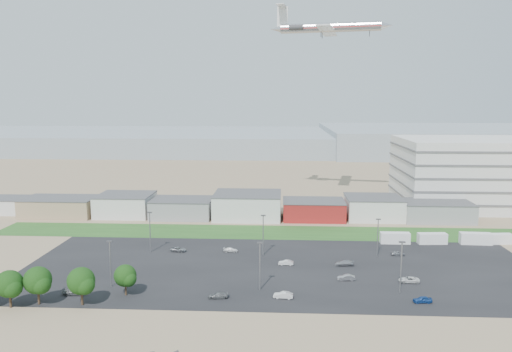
# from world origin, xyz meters

# --- Properties ---
(ground) EXTENTS (700.00, 700.00, 0.00)m
(ground) POSITION_xyz_m (0.00, 0.00, 0.00)
(ground) COLOR #7E6950
(ground) RESTS_ON ground
(parking_lot) EXTENTS (120.00, 50.00, 0.01)m
(parking_lot) POSITION_xyz_m (5.00, 20.00, 0.01)
(parking_lot) COLOR black
(parking_lot) RESTS_ON ground
(grass_strip) EXTENTS (160.00, 16.00, 0.02)m
(grass_strip) POSITION_xyz_m (0.00, 52.00, 0.01)
(grass_strip) COLOR #25511E
(grass_strip) RESTS_ON ground
(hills_backdrop) EXTENTS (700.00, 200.00, 9.00)m
(hills_backdrop) POSITION_xyz_m (40.00, 315.00, 4.50)
(hills_backdrop) COLOR gray
(hills_backdrop) RESTS_ON ground
(building_row) EXTENTS (170.00, 20.00, 8.00)m
(building_row) POSITION_xyz_m (-17.00, 71.00, 4.00)
(building_row) COLOR silver
(building_row) RESTS_ON ground
(parking_garage) EXTENTS (80.00, 40.00, 25.00)m
(parking_garage) POSITION_xyz_m (90.00, 95.00, 12.50)
(parking_garage) COLOR silver
(parking_garage) RESTS_ON ground
(box_trailer_a) EXTENTS (7.99, 2.50, 3.00)m
(box_trailer_a) POSITION_xyz_m (36.67, 42.28, 1.50)
(box_trailer_a) COLOR silver
(box_trailer_a) RESTS_ON ground
(box_trailer_b) EXTENTS (7.92, 2.95, 2.91)m
(box_trailer_b) POSITION_xyz_m (46.80, 42.45, 1.46)
(box_trailer_b) COLOR silver
(box_trailer_b) RESTS_ON ground
(box_trailer_c) EXTENTS (8.44, 3.04, 3.12)m
(box_trailer_c) POSITION_xyz_m (58.55, 42.67, 1.56)
(box_trailer_c) COLOR silver
(box_trailer_c) RESTS_ON ground
(box_trailer_d) EXTENTS (7.56, 3.07, 2.76)m
(box_trailer_d) POSITION_xyz_m (64.94, 43.40, 1.38)
(box_trailer_d) COLOR silver
(box_trailer_d) RESTS_ON ground
(tree_left) EXTENTS (5.51, 5.51, 8.27)m
(tree_left) POSITION_xyz_m (-45.77, -5.30, 4.14)
(tree_left) COLOR black
(tree_left) RESTS_ON ground
(tree_mid) EXTENTS (5.65, 5.65, 8.48)m
(tree_mid) POSITION_xyz_m (-41.17, -3.46, 4.24)
(tree_mid) COLOR black
(tree_mid) RESTS_ON ground
(tree_right) EXTENTS (5.62, 5.62, 8.43)m
(tree_right) POSITION_xyz_m (-32.73, -3.28, 4.22)
(tree_right) COLOR black
(tree_right) RESTS_ON ground
(tree_near) EXTENTS (4.80, 4.80, 7.20)m
(tree_near) POSITION_xyz_m (-25.85, 1.94, 3.60)
(tree_near) COLOR black
(tree_near) RESTS_ON ground
(lightpole_front_l) EXTENTS (1.17, 0.49, 9.91)m
(lightpole_front_l) POSITION_xyz_m (-30.38, 6.48, 4.95)
(lightpole_front_l) COLOR slate
(lightpole_front_l) RESTS_ON ground
(lightpole_front_m) EXTENTS (1.20, 0.50, 10.21)m
(lightpole_front_m) POSITION_xyz_m (1.09, 6.13, 5.11)
(lightpole_front_m) COLOR slate
(lightpole_front_m) RESTS_ON ground
(lightpole_front_r) EXTENTS (1.27, 0.53, 10.79)m
(lightpole_front_r) POSITION_xyz_m (29.83, 6.24, 5.39)
(lightpole_front_r) COLOR slate
(lightpole_front_r) RESTS_ON ground
(lightpole_back_l) EXTENTS (1.25, 0.52, 10.60)m
(lightpole_back_l) POSITION_xyz_m (-28.43, 30.80, 5.30)
(lightpole_back_l) COLOR slate
(lightpole_back_l) RESTS_ON ground
(lightpole_back_m) EXTENTS (1.23, 0.51, 10.45)m
(lightpole_back_m) POSITION_xyz_m (0.84, 29.63, 5.22)
(lightpole_back_m) COLOR slate
(lightpole_back_m) RESTS_ON ground
(lightpole_back_r) EXTENTS (1.15, 0.48, 9.80)m
(lightpole_back_r) POSITION_xyz_m (29.52, 29.82, 4.90)
(lightpole_back_r) COLOR slate
(lightpole_back_r) RESTS_ON ground
(airliner) EXTENTS (49.76, 38.26, 13.29)m
(airliner) POSITION_xyz_m (22.75, 98.76, 65.61)
(airliner) COLOR silver
(parked_car_0) EXTENTS (4.50, 2.29, 1.22)m
(parked_car_0) POSITION_xyz_m (33.09, 12.18, 0.61)
(parked_car_0) COLOR silver
(parked_car_0) RESTS_ON ground
(parked_car_1) EXTENTS (3.92, 1.63, 1.26)m
(parked_car_1) POSITION_xyz_m (19.70, 12.70, 0.63)
(parked_car_1) COLOR #A5A5AA
(parked_car_1) RESTS_ON ground
(parked_car_2) EXTENTS (3.75, 1.76, 1.24)m
(parked_car_2) POSITION_xyz_m (33.00, 1.27, 0.62)
(parked_car_2) COLOR navy
(parked_car_2) RESTS_ON ground
(parked_car_3) EXTENTS (4.09, 2.02, 1.14)m
(parked_car_3) POSITION_xyz_m (-7.04, 1.35, 0.57)
(parked_car_3) COLOR #595B5E
(parked_car_3) RESTS_ON ground
(parked_car_6) EXTENTS (3.79, 1.69, 1.08)m
(parked_car_6) POSITION_xyz_m (-7.69, 32.02, 0.54)
(parked_car_6) COLOR silver
(parked_car_6) RESTS_ON ground
(parked_car_7) EXTENTS (3.62, 1.41, 1.17)m
(parked_car_7) POSITION_xyz_m (6.59, 22.32, 0.59)
(parked_car_7) COLOR silver
(parked_car_7) RESTS_ON ground
(parked_car_8) EXTENTS (3.42, 1.46, 1.15)m
(parked_car_8) POSITION_xyz_m (34.99, 31.12, 0.58)
(parked_car_8) COLOR #A5A5AA
(parked_car_8) RESTS_ON ground
(parked_car_9) EXTENTS (4.28, 2.32, 1.14)m
(parked_car_9) POSITION_xyz_m (-21.34, 31.54, 0.57)
(parked_car_9) COLOR #A5A5AA
(parked_car_9) RESTS_ON ground
(parked_car_10) EXTENTS (4.67, 2.19, 1.32)m
(parked_car_10) POSITION_xyz_m (-36.39, 1.56, 0.66)
(parked_car_10) COLOR #595B5E
(parked_car_10) RESTS_ON ground
(parked_car_12) EXTENTS (4.49, 2.05, 1.27)m
(parked_car_12) POSITION_xyz_m (20.44, 22.54, 0.64)
(parked_car_12) COLOR #A5A5AA
(parked_car_12) RESTS_ON ground
(parked_car_13) EXTENTS (4.00, 1.68, 1.28)m
(parked_car_13) POSITION_xyz_m (5.94, 2.04, 0.64)
(parked_car_13) COLOR silver
(parked_car_13) RESTS_ON ground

